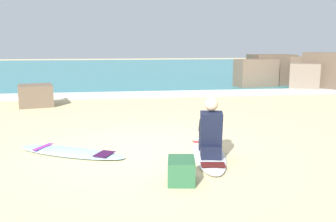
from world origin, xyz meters
TOP-DOWN VIEW (x-y plane):
  - ground_plane at (0.00, 0.00)m, footprint 80.00×80.00m
  - sea at (0.00, 20.53)m, footprint 80.00×28.00m
  - breaking_foam at (0.00, 6.83)m, footprint 80.00×0.90m
  - surfboard_main at (1.03, -0.42)m, footprint 0.85×2.21m
  - surfer_seated at (1.00, -0.63)m, footprint 0.46×0.75m
  - surfboard_spare_near at (-1.27, -0.01)m, footprint 2.03×1.41m
  - rock_outcrop_distant at (6.78, 8.17)m, footprint 4.26×3.03m
  - shoreline_rock at (-2.87, 5.12)m, footprint 1.16×1.15m
  - beach_bag at (0.36, -1.52)m, footprint 0.43×0.53m

SIDE VIEW (x-z plane):
  - ground_plane at x=0.00m, z-range 0.00..0.00m
  - surfboard_main at x=1.03m, z-range 0.00..0.07m
  - surfboard_spare_near at x=-1.27m, z-range 0.00..0.07m
  - sea at x=0.00m, z-range 0.00..0.10m
  - breaking_foam at x=0.00m, z-range 0.00..0.11m
  - beach_bag at x=0.36m, z-range 0.00..0.32m
  - shoreline_rock at x=-2.87m, z-range 0.00..0.64m
  - surfer_seated at x=1.00m, z-range -0.04..0.91m
  - rock_outcrop_distant at x=6.78m, z-range -0.10..1.40m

